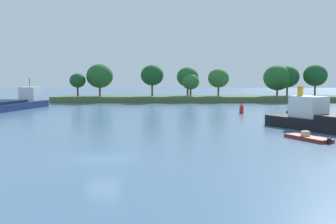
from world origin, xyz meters
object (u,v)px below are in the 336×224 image
(small_motorboat, at_px, (296,112))
(fishing_skiff, at_px, (308,138))
(tugboat, at_px, (311,118))
(channel_buoy_red, at_px, (241,109))

(small_motorboat, relative_size, fishing_skiff, 0.69)
(fishing_skiff, height_order, tugboat, tugboat)
(tugboat, height_order, channel_buoy_red, tugboat)
(small_motorboat, relative_size, tugboat, 0.33)
(small_motorboat, distance_m, channel_buoy_red, 9.26)
(fishing_skiff, xyz_separation_m, tugboat, (3.22, 9.21, 1.12))
(tugboat, bearing_deg, small_motorboat, 78.47)
(channel_buoy_red, bearing_deg, tugboat, -78.01)
(tugboat, bearing_deg, fishing_skiff, -109.25)
(fishing_skiff, distance_m, tugboat, 9.82)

